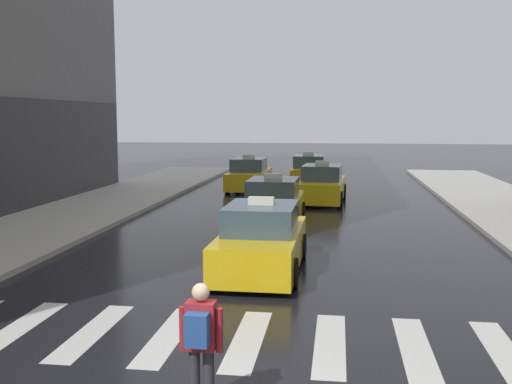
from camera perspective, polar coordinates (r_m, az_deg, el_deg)
The scene contains 7 objects.
crosswalk_markings at distance 10.17m, azimuth -0.78°, elevation -13.88°, with size 11.30×2.80×0.01m.
taxi_lead at distance 14.24m, azimuth 0.55°, elevation -4.73°, with size 1.96×4.55×1.80m.
taxi_second at distance 20.11m, azimuth 1.67°, elevation -1.25°, with size 1.96×4.56×1.80m.
taxi_third at distance 26.06m, azimuth 6.33°, elevation 0.63°, with size 2.12×4.63×1.80m.
taxi_fourth at distance 30.23m, azimuth -0.65°, elevation 1.56°, with size 1.96×4.56×1.80m.
taxi_fifth at distance 32.67m, azimuth 5.01°, elevation 1.95°, with size 2.06×4.60×1.80m.
pedestrian_with_backpack at distance 7.54m, azimuth -5.32°, elevation -13.72°, with size 0.55×0.43×1.65m.
Camera 1 is at (1.44, -6.39, 3.65)m, focal length 41.89 mm.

